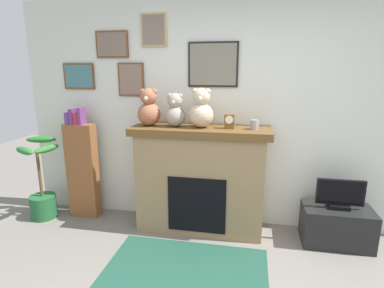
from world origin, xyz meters
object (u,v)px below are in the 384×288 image
(mantel_clock, at_px, (229,121))
(teddy_bear_tan, at_px, (201,110))
(bookshelf, at_px, (82,168))
(tv_stand, at_px, (336,226))
(teddy_bear_grey, at_px, (175,112))
(fireplace, at_px, (200,179))
(television, at_px, (340,195))
(candle_jar, at_px, (254,125))
(potted_plant, at_px, (42,192))
(teddy_bear_brown, at_px, (149,109))

(mantel_clock, relative_size, teddy_bear_tan, 0.36)
(bookshelf, height_order, mantel_clock, bookshelf)
(tv_stand, xyz_separation_m, teddy_bear_grey, (-1.75, 0.04, 1.16))
(mantel_clock, bearing_deg, fireplace, 176.47)
(television, bearing_deg, tv_stand, 90.00)
(tv_stand, xyz_separation_m, candle_jar, (-0.90, 0.04, 1.05))
(potted_plant, distance_m, teddy_bear_tan, 2.24)
(tv_stand, distance_m, teddy_bear_brown, 2.36)
(teddy_bear_brown, xyz_separation_m, teddy_bear_tan, (0.59, -0.00, 0.00))
(tv_stand, relative_size, television, 1.47)
(bookshelf, xyz_separation_m, potted_plant, (-0.48, -0.16, -0.29))
(television, xyz_separation_m, teddy_bear_tan, (-1.46, 0.04, 0.84))
(teddy_bear_brown, relative_size, teddy_bear_tan, 0.97)
(television, xyz_separation_m, candle_jar, (-0.90, 0.04, 0.70))
(tv_stand, distance_m, mantel_clock, 1.58)
(bookshelf, height_order, teddy_bear_brown, teddy_bear_brown)
(bookshelf, relative_size, teddy_bear_tan, 3.25)
(television, relative_size, teddy_bear_tan, 1.12)
(fireplace, xyz_separation_m, tv_stand, (1.47, -0.06, -0.40))
(fireplace, distance_m, mantel_clock, 0.74)
(potted_plant, relative_size, television, 2.12)
(mantel_clock, relative_size, teddy_bear_grey, 0.41)
(potted_plant, relative_size, candle_jar, 10.06)
(teddy_bear_tan, bearing_deg, fireplace, 113.62)
(tv_stand, height_order, candle_jar, candle_jar)
(fireplace, bearing_deg, bookshelf, 178.37)
(mantel_clock, relative_size, teddy_bear_brown, 0.37)
(fireplace, distance_m, potted_plant, 1.99)
(tv_stand, bearing_deg, teddy_bear_tan, 178.45)
(potted_plant, height_order, teddy_bear_grey, teddy_bear_grey)
(television, bearing_deg, potted_plant, -179.00)
(tv_stand, relative_size, teddy_bear_brown, 1.68)
(fireplace, bearing_deg, potted_plant, -176.53)
(tv_stand, relative_size, mantel_clock, 4.60)
(teddy_bear_grey, xyz_separation_m, teddy_bear_tan, (0.29, -0.00, 0.03))
(potted_plant, distance_m, mantel_clock, 2.46)
(television, bearing_deg, teddy_bear_tan, 178.40)
(potted_plant, bearing_deg, bookshelf, 18.64)
(teddy_bear_brown, bearing_deg, fireplace, 1.81)
(teddy_bear_brown, bearing_deg, candle_jar, 0.03)
(bookshelf, xyz_separation_m, mantel_clock, (1.79, -0.06, 0.65))
(television, bearing_deg, teddy_bear_grey, 178.66)
(teddy_bear_tan, bearing_deg, candle_jar, 0.05)
(potted_plant, xyz_separation_m, television, (3.43, 0.06, 0.22))
(tv_stand, distance_m, teddy_bear_grey, 2.10)
(bookshelf, height_order, teddy_bear_tan, teddy_bear_tan)
(candle_jar, xyz_separation_m, teddy_bear_brown, (-1.15, -0.00, 0.14))
(potted_plant, relative_size, teddy_bear_tan, 2.37)
(candle_jar, height_order, mantel_clock, mantel_clock)
(bookshelf, bearing_deg, teddy_bear_grey, -2.87)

